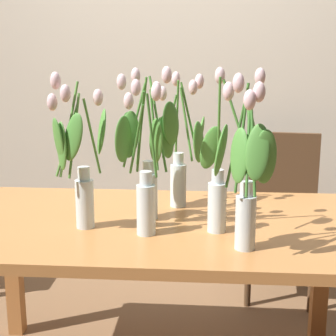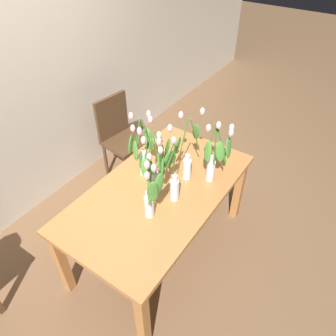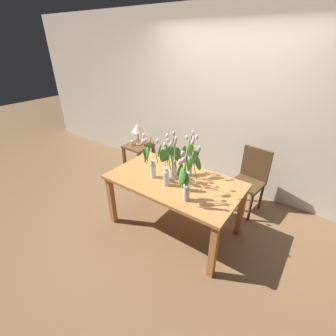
% 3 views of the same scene
% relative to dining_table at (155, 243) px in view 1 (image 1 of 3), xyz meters
% --- Properties ---
extents(room_wall_rear, '(9.00, 0.10, 2.70)m').
position_rel_dining_table_xyz_m(room_wall_rear, '(0.00, 1.42, 0.70)').
color(room_wall_rear, beige).
rests_on(room_wall_rear, ground).
extents(dining_table, '(1.60, 0.90, 0.74)m').
position_rel_dining_table_xyz_m(dining_table, '(0.00, 0.00, 0.00)').
color(dining_table, '#B7753D').
rests_on(dining_table, ground).
extents(tulip_vase_0, '(0.19, 0.15, 0.54)m').
position_rel_dining_table_xyz_m(tulip_vase_0, '(-0.03, -0.12, 0.30)').
color(tulip_vase_0, silver).
rests_on(tulip_vase_0, dining_table).
extents(tulip_vase_1, '(0.20, 0.18, 0.57)m').
position_rel_dining_table_xyz_m(tulip_vase_1, '(0.32, -0.30, 0.33)').
color(tulip_vase_1, silver).
rests_on(tulip_vase_1, dining_table).
extents(tulip_vase_2, '(0.25, 0.21, 0.59)m').
position_rel_dining_table_xyz_m(tulip_vase_2, '(-0.03, 0.02, 0.33)').
color(tulip_vase_2, silver).
rests_on(tulip_vase_2, dining_table).
extents(tulip_vase_3, '(0.19, 0.24, 0.57)m').
position_rel_dining_table_xyz_m(tulip_vase_3, '(-0.26, -0.12, 0.33)').
color(tulip_vase_3, silver).
rests_on(tulip_vase_3, dining_table).
extents(tulip_vase_4, '(0.23, 0.16, 0.56)m').
position_rel_dining_table_xyz_m(tulip_vase_4, '(0.09, 0.21, 0.31)').
color(tulip_vase_4, silver).
rests_on(tulip_vase_4, dining_table).
extents(tulip_vase_5, '(0.23, 0.15, 0.58)m').
position_rel_dining_table_xyz_m(tulip_vase_5, '(0.25, -0.09, 0.28)').
color(tulip_vase_5, silver).
rests_on(tulip_vase_5, dining_table).
extents(dining_chair, '(0.45, 0.45, 0.93)m').
position_rel_dining_table_xyz_m(dining_chair, '(0.64, 0.98, -0.12)').
color(dining_chair, '#4C331E').
rests_on(dining_chair, ground).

